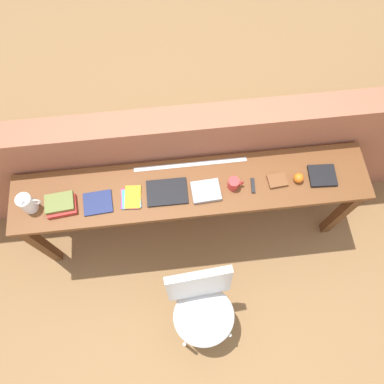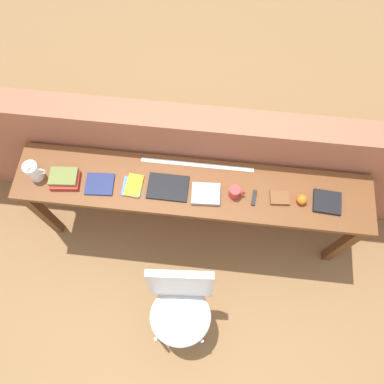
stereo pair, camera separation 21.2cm
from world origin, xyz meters
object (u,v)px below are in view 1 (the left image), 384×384
object	(u,v)px
mug	(234,184)
leather_journal_brown	(277,181)
chair_white_moulded	(202,305)
pamphlet_pile_colourful	(132,198)
book_stack_leftmost	(61,205)
multitool_folded	(253,186)
book_repair_rightmost	(322,176)
magazine_cycling	(98,203)
sports_ball_small	(299,178)
pitcher_white	(27,203)
book_open_centre	(167,192)

from	to	relation	value
mug	leather_journal_brown	distance (m)	0.31
chair_white_moulded	pamphlet_pile_colourful	bearing A→B (deg)	119.48
book_stack_leftmost	multitool_folded	bearing A→B (deg)	0.35
mug	book_repair_rightmost	distance (m)	0.63
magazine_cycling	mug	xyz separation A→B (m)	(0.93, 0.02, 0.04)
sports_ball_small	chair_white_moulded	bearing A→B (deg)	-135.91
multitool_folded	leather_journal_brown	distance (m)	0.17
mug	multitool_folded	size ratio (longest dim) A/B	1.00
chair_white_moulded	magazine_cycling	bearing A→B (deg)	131.96
pitcher_white	multitool_folded	size ratio (longest dim) A/B	1.67
book_open_centre	pamphlet_pile_colourful	bearing A→B (deg)	-176.07
leather_journal_brown	sports_ball_small	world-z (taller)	sports_ball_small
mug	multitool_folded	xyz separation A→B (m)	(0.14, -0.01, -0.04)
chair_white_moulded	mug	distance (m)	0.88
chair_white_moulded	sports_ball_small	distance (m)	1.12
pamphlet_pile_colourful	book_stack_leftmost	bearing A→B (deg)	-179.07
book_stack_leftmost	pamphlet_pile_colourful	distance (m)	0.47
pamphlet_pile_colourful	leather_journal_brown	size ratio (longest dim) A/B	1.38
sports_ball_small	pamphlet_pile_colourful	bearing A→B (deg)	-179.45
book_open_centre	magazine_cycling	bearing A→B (deg)	-176.41
book_stack_leftmost	mug	size ratio (longest dim) A/B	1.92
chair_white_moulded	sports_ball_small	size ratio (longest dim) A/B	12.58
multitool_folded	magazine_cycling	bearing A→B (deg)	-179.36
book_stack_leftmost	sports_ball_small	size ratio (longest dim) A/B	2.99
book_open_centre	sports_ball_small	bearing A→B (deg)	0.07
pamphlet_pile_colourful	mug	distance (m)	0.70
mug	leather_journal_brown	bearing A→B (deg)	0.96
pamphlet_pile_colourful	chair_white_moulded	bearing A→B (deg)	-60.52
book_open_centre	leather_journal_brown	distance (m)	0.77
magazine_cycling	book_repair_rightmost	xyz separation A→B (m)	(1.56, 0.03, 0.01)
book_open_centre	mug	world-z (taller)	mug
sports_ball_small	multitool_folded	bearing A→B (deg)	-178.07
pitcher_white	multitool_folded	distance (m)	1.51
chair_white_moulded	magazine_cycling	distance (m)	1.01
mug	sports_ball_small	world-z (taller)	mug
pitcher_white	book_stack_leftmost	bearing A→B (deg)	-3.85
pamphlet_pile_colourful	sports_ball_small	xyz separation A→B (m)	(1.16, 0.01, 0.03)
book_stack_leftmost	mug	xyz separation A→B (m)	(1.17, 0.02, 0.01)
book_stack_leftmost	chair_white_moulded	bearing A→B (deg)	-38.96
chair_white_moulded	book_stack_leftmost	size ratio (longest dim) A/B	4.21
pitcher_white	book_open_centre	distance (m)	0.92
leather_journal_brown	sports_ball_small	xyz separation A→B (m)	(0.14, -0.01, 0.02)
magazine_cycling	pamphlet_pile_colourful	world-z (taller)	same
chair_white_moulded	pamphlet_pile_colourful	xyz separation A→B (m)	(-0.41, 0.72, 0.36)
chair_white_moulded	multitool_folded	xyz separation A→B (m)	(0.43, 0.72, 0.36)
chair_white_moulded	book_repair_rightmost	xyz separation A→B (m)	(0.93, 0.74, 0.37)
chair_white_moulded	leather_journal_brown	world-z (taller)	leather_journal_brown
leather_journal_brown	book_stack_leftmost	bearing A→B (deg)	176.56
book_open_centre	mug	distance (m)	0.46
mug	leather_journal_brown	xyz separation A→B (m)	(0.31, 0.01, -0.03)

